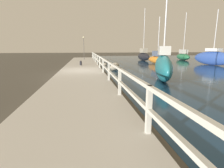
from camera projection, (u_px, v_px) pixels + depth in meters
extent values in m
plane|color=#4C473D|center=(81.00, 75.00, 13.34)|extent=(120.00, 120.00, 0.00)
cube|color=beige|center=(81.00, 72.00, 13.30)|extent=(3.24, 36.00, 0.33)
cube|color=beige|center=(149.00, 110.00, 3.42)|extent=(0.10, 0.10, 0.98)
cube|color=beige|center=(120.00, 82.00, 6.27)|extent=(0.10, 0.10, 0.98)
cube|color=beige|center=(109.00, 71.00, 9.12)|extent=(0.10, 0.10, 0.98)
cube|color=beige|center=(103.00, 65.00, 11.97)|extent=(0.10, 0.10, 0.98)
cube|color=beige|center=(100.00, 62.00, 14.82)|extent=(0.10, 0.10, 0.98)
cube|color=beige|center=(97.00, 60.00, 17.67)|extent=(0.10, 0.10, 0.98)
cube|color=beige|center=(95.00, 58.00, 20.52)|extent=(0.10, 0.10, 0.98)
cube|color=beige|center=(94.00, 57.00, 23.37)|extent=(0.10, 0.10, 0.98)
cube|color=beige|center=(93.00, 56.00, 26.22)|extent=(0.10, 0.10, 0.98)
cube|color=beige|center=(92.00, 55.00, 29.07)|extent=(0.10, 0.10, 0.98)
cube|color=beige|center=(101.00, 58.00, 13.30)|extent=(0.09, 32.50, 0.08)
cube|color=beige|center=(101.00, 64.00, 13.39)|extent=(0.09, 32.50, 0.08)
ellipsoid|color=gray|center=(104.00, 61.00, 23.82)|extent=(0.56, 0.50, 0.42)
ellipsoid|color=gray|center=(114.00, 67.00, 15.59)|extent=(0.76, 0.68, 0.57)
ellipsoid|color=gray|center=(105.00, 65.00, 18.95)|extent=(0.54, 0.49, 0.41)
ellipsoid|color=slate|center=(106.00, 61.00, 23.46)|extent=(0.60, 0.54, 0.45)
ellipsoid|color=gray|center=(115.00, 66.00, 17.14)|extent=(0.77, 0.69, 0.58)
cylinder|color=black|center=(81.00, 64.00, 17.08)|extent=(0.22, 0.22, 0.30)
sphere|color=black|center=(81.00, 62.00, 17.04)|extent=(0.20, 0.20, 0.20)
cylinder|color=#514C47|center=(84.00, 49.00, 25.24)|extent=(0.07, 0.07, 3.03)
sphere|color=beige|center=(84.00, 37.00, 24.91)|extent=(0.22, 0.22, 0.22)
ellipsoid|color=#236B42|center=(183.00, 57.00, 28.92)|extent=(1.82, 4.44, 1.05)
cube|color=beige|center=(183.00, 52.00, 28.74)|extent=(1.08, 1.60, 0.67)
cylinder|color=silver|center=(185.00, 33.00, 28.16)|extent=(0.09, 0.09, 6.41)
ellipsoid|color=orange|center=(158.00, 60.00, 21.93)|extent=(1.43, 4.75, 0.96)
cube|color=#4C566B|center=(158.00, 54.00, 21.77)|extent=(0.89, 1.79, 0.64)
cylinder|color=silver|center=(159.00, 37.00, 21.36)|extent=(0.09, 0.09, 4.67)
ellipsoid|color=#1E707A|center=(163.00, 67.00, 11.00)|extent=(2.61, 5.31, 1.57)
cube|color=beige|center=(164.00, 50.00, 10.79)|extent=(1.08, 1.58, 0.52)
ellipsoid|color=black|center=(143.00, 57.00, 27.95)|extent=(1.06, 4.82, 1.22)
cube|color=#9E937F|center=(144.00, 50.00, 27.76)|extent=(0.73, 1.74, 0.70)
cylinder|color=silver|center=(144.00, 31.00, 27.14)|extent=(0.09, 0.09, 6.69)
ellipsoid|color=#2D4C9E|center=(213.00, 58.00, 20.29)|extent=(2.33, 5.11, 1.59)
cube|color=silver|center=(214.00, 50.00, 20.09)|extent=(1.17, 1.82, 0.35)
cylinder|color=silver|center=(216.00, 31.00, 19.66)|extent=(0.09, 0.09, 4.56)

